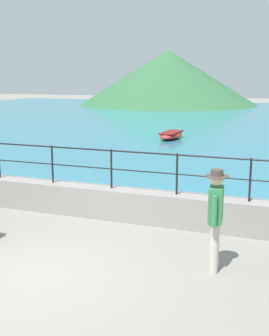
% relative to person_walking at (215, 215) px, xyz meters
% --- Properties ---
extents(ground_plane, '(120.00, 120.00, 0.00)m').
position_rel_person_walking_xyz_m(ground_plane, '(-2.74, -1.18, -0.98)').
color(ground_plane, gray).
extents(promenade_wall, '(20.00, 0.56, 0.70)m').
position_rel_person_walking_xyz_m(promenade_wall, '(-2.74, 2.02, -0.63)').
color(promenade_wall, gray).
rests_on(promenade_wall, ground).
extents(railing, '(18.44, 0.04, 0.90)m').
position_rel_person_walking_xyz_m(railing, '(-2.74, 2.02, 0.34)').
color(railing, black).
rests_on(railing, promenade_wall).
extents(lake_water, '(64.00, 44.32, 0.06)m').
position_rel_person_walking_xyz_m(lake_water, '(-2.74, 24.66, -0.95)').
color(lake_water, teal).
rests_on(lake_water, ground).
extents(hill_secondary, '(19.45, 19.45, 5.88)m').
position_rel_person_walking_xyz_m(hill_secondary, '(-12.57, 40.17, 1.96)').
color(hill_secondary, '#33663D').
rests_on(hill_secondary, ground).
extents(person_walking, '(0.38, 0.57, 1.75)m').
position_rel_person_walking_xyz_m(person_walking, '(0.00, 0.00, 0.00)').
color(person_walking, beige).
rests_on(person_walking, ground).
extents(boat_0, '(1.00, 2.34, 0.36)m').
position_rel_person_walking_xyz_m(boat_0, '(-4.87, 14.56, -0.72)').
color(boat_0, red).
rests_on(boat_0, lake_water).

